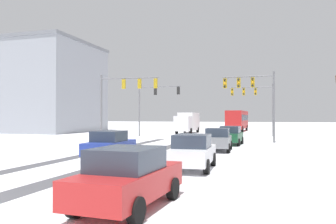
% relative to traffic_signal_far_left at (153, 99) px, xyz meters
% --- Properties ---
extents(wheel_track_left_lane, '(1.11, 30.01, 0.01)m').
position_rel_traffic_signal_far_left_xyz_m(wheel_track_left_lane, '(6.02, -19.57, -4.61)').
color(wheel_track_left_lane, '#4C4C51').
rests_on(wheel_track_left_lane, ground).
extents(wheel_track_right_lane, '(0.94, 30.01, 0.01)m').
position_rel_traffic_signal_far_left_xyz_m(wheel_track_right_lane, '(2.57, -19.57, -4.61)').
color(wheel_track_right_lane, '#4C4C51').
rests_on(wheel_track_right_lane, ground).
extents(sidewalk_kerb_right, '(4.00, 30.01, 0.12)m').
position_rel_traffic_signal_far_left_xyz_m(sidewalk_kerb_right, '(15.53, -20.94, -4.56)').
color(sidewalk_kerb_right, white).
rests_on(sidewalk_kerb_right, ground).
extents(traffic_signal_far_left, '(5.47, 0.52, 6.50)m').
position_rel_traffic_signal_far_left_xyz_m(traffic_signal_far_left, '(0.00, 0.00, 0.00)').
color(traffic_signal_far_left, slate).
rests_on(traffic_signal_far_left, ground).
extents(traffic_signal_far_right, '(5.26, 0.57, 6.50)m').
position_rel_traffic_signal_far_left_xyz_m(traffic_signal_far_right, '(12.06, 3.95, 0.15)').
color(traffic_signal_far_right, slate).
rests_on(traffic_signal_far_right, ground).
extents(traffic_signal_near_left, '(5.78, 0.78, 6.50)m').
position_rel_traffic_signal_far_left_xyz_m(traffic_signal_near_left, '(0.42, -9.73, 0.16)').
color(traffic_signal_near_left, slate).
rests_on(traffic_signal_near_left, ground).
extents(traffic_signal_near_right, '(4.69, 0.58, 6.50)m').
position_rel_traffic_signal_far_left_xyz_m(traffic_signal_near_right, '(12.29, -7.82, 0.13)').
color(traffic_signal_near_right, slate).
rests_on(traffic_signal_near_right, ground).
extents(car_dark_green_lead, '(1.95, 4.16, 1.62)m').
position_rel_traffic_signal_far_left_xyz_m(car_dark_green_lead, '(10.52, -9.85, -3.80)').
color(car_dark_green_lead, '#194C2D').
rests_on(car_dark_green_lead, ground).
extents(car_grey_second, '(2.01, 4.19, 1.62)m').
position_rel_traffic_signal_far_left_xyz_m(car_grey_second, '(10.23, -15.39, -3.80)').
color(car_grey_second, slate).
rests_on(car_grey_second, ground).
extents(car_blue_third, '(1.96, 4.16, 1.62)m').
position_rel_traffic_signal_far_left_xyz_m(car_blue_third, '(4.95, -21.83, -3.80)').
color(car_blue_third, '#233899').
rests_on(car_blue_third, ground).
extents(car_white_fourth, '(1.99, 4.18, 1.62)m').
position_rel_traffic_signal_far_left_xyz_m(car_white_fourth, '(10.34, -24.20, -3.80)').
color(car_white_fourth, silver).
rests_on(car_white_fourth, ground).
extents(car_red_sixth, '(2.00, 4.18, 1.62)m').
position_rel_traffic_signal_far_left_xyz_m(car_red_sixth, '(10.16, -31.25, -3.80)').
color(car_red_sixth, red).
rests_on(car_red_sixth, ground).
extents(bus_oncoming, '(2.90, 11.07, 3.38)m').
position_rel_traffic_signal_far_left_xyz_m(bus_oncoming, '(8.57, 17.99, -2.63)').
color(bus_oncoming, '#B21E1E').
rests_on(bus_oncoming, ground).
extents(box_truck_delivery, '(2.33, 7.41, 3.02)m').
position_rel_traffic_signal_far_left_xyz_m(box_truck_delivery, '(2.15, 9.17, -2.98)').
color(box_truck_delivery, silver).
rests_on(box_truck_delivery, ground).
extents(office_building_far_left_block, '(20.14, 15.57, 14.14)m').
position_rel_traffic_signal_far_left_xyz_m(office_building_far_left_block, '(-23.56, 7.26, 2.46)').
color(office_building_far_left_block, '#9399A3').
rests_on(office_building_far_left_block, ground).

